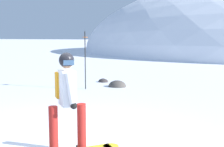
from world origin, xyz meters
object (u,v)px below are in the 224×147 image
at_px(rock_dark, 117,87).
at_px(rock_mid, 103,82).
at_px(snowboarder_main, 67,100).
at_px(piste_marker_near, 85,56).

bearing_deg(rock_dark, rock_mid, 134.36).
xyz_separation_m(snowboarder_main, rock_mid, (-2.05, 7.56, -0.92)).
bearing_deg(snowboarder_main, piste_marker_near, 110.15).
relative_size(rock_dark, rock_mid, 1.62).
distance_m(piste_marker_near, rock_mid, 2.20).
bearing_deg(rock_mid, piste_marker_near, -91.83).
relative_size(piste_marker_near, rock_mid, 5.02).
height_order(snowboarder_main, rock_mid, snowboarder_main).
bearing_deg(rock_mid, rock_dark, -45.64).
distance_m(snowboarder_main, piste_marker_near, 6.13).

